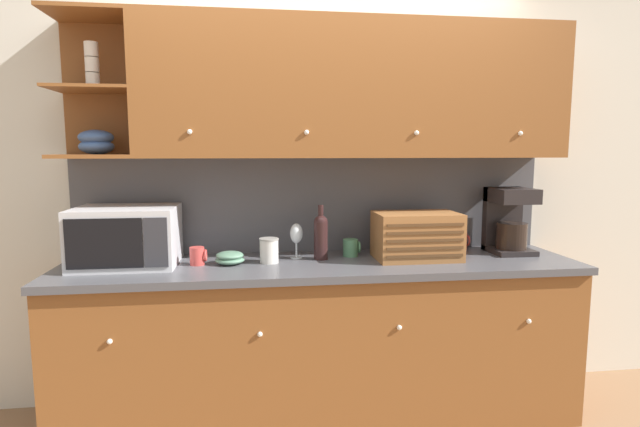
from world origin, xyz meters
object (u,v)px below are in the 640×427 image
Objects in this scene: storage_canister at (269,250)px; mug_patterned_third at (461,241)px; microwave at (127,236)px; coffee_maker at (508,220)px; bread_box at (416,236)px; mug at (198,256)px; bowl_stack_on_counter at (230,258)px; wine_bottle at (320,235)px; mug_blue_second at (351,248)px; wine_glass at (296,235)px.

mug_patterned_third is (1.20, 0.23, -0.02)m from storage_canister.
storage_canister is at bearing -3.43° from microwave.
coffee_maker is at bearing 3.93° from storage_canister.
storage_canister is 1.45m from coffee_maker.
bread_box is (1.59, -0.05, -0.02)m from microwave.
microwave is at bearing 172.82° from mug.
coffee_maker reaches higher than bowl_stack_on_counter.
bread_box is at bearing -5.84° from wine_bottle.
wine_bottle is 0.22m from mug_blue_second.
mug_blue_second is (0.86, 0.11, 0.00)m from mug.
mug is 0.61× the size of bowl_stack_on_counter.
bowl_stack_on_counter is 0.80× the size of wine_glass.
wine_glass is (0.16, 0.10, 0.07)m from storage_canister.
bread_box is 0.62m from coffee_maker.
bread_box is 1.20× the size of coffee_maker.
mug_blue_second and mug_patterned_third have the same top height.
mug_patterned_third is at bearing 151.80° from coffee_maker.
storage_canister is 0.35× the size of coffee_maker.
mug is at bearing -179.74° from storage_canister.
microwave reaches higher than storage_canister.
mug_blue_second is 0.22× the size of bread_box.
bowl_stack_on_counter is at bearing -0.93° from mug.
mug_blue_second is at bearing 161.66° from bread_box.
mug is at bearing -175.92° from wine_bottle.
bread_box reaches higher than storage_canister.
mug_blue_second is (0.19, 0.06, -0.09)m from wine_bottle.
wine_glass is at bearing 179.89° from coffee_maker.
wine_bottle reaches higher than mug_blue_second.
wine_glass is 0.68m from bread_box.
bread_box is 4.64× the size of mug_patterned_third.
wine_glass is at bearing -173.07° from mug_patterned_third.
bread_box is (0.83, -0.01, 0.06)m from storage_canister.
wine_glass reaches higher than mug_patterned_third.
mug_blue_second is at bearing 12.68° from storage_canister.
wine_glass reaches higher than storage_canister.
storage_canister is 0.84m from bread_box.
wine_bottle reaches higher than storage_canister.
microwave is at bearing -176.49° from wine_glass.
microwave is 0.92m from wine_glass.
wine_bottle is (0.13, -0.06, 0.01)m from wine_glass.
storage_canister is at bearing 1.20° from bowl_stack_on_counter.
bowl_stack_on_counter is 0.40m from wine_glass.
microwave is at bearing 174.76° from bowl_stack_on_counter.
wine_bottle is at bearing 0.05° from microwave.
microwave is 1.05m from wine_bottle.
mug is at bearing -171.75° from mug_patterned_third.
mug is at bearing 179.63° from bread_box.
bread_box is at bearing -1.98° from microwave.
mug_blue_second is (0.32, 0.01, -0.09)m from wine_glass.
coffee_maker is (0.61, 0.11, 0.07)m from bread_box.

